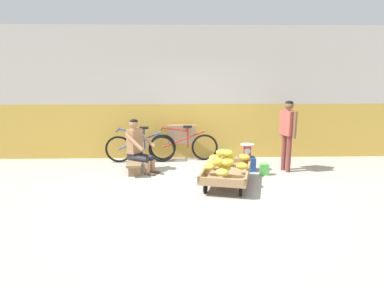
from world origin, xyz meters
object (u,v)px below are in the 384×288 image
object	(u,v)px
bicycle_near_left	(140,148)
low_bench	(135,162)
banana_cart	(226,173)
bicycle_far_left	(183,146)
weighing_scale	(247,150)
customer_adult	(288,128)
shopping_bag	(264,169)
vendor_seated	(138,146)
plastic_crate	(247,164)
sign_board	(182,141)

from	to	relation	value
bicycle_near_left	low_bench	bearing A→B (deg)	-92.14
banana_cart	bicycle_far_left	bearing A→B (deg)	113.20
weighing_scale	customer_adult	size ratio (longest dim) A/B	0.20
weighing_scale	bicycle_near_left	distance (m)	2.53
low_bench	bicycle_far_left	bearing A→B (deg)	39.99
banana_cart	shopping_bag	distance (m)	1.09
low_bench	bicycle_far_left	distance (m)	1.39
banana_cart	vendor_seated	world-z (taller)	vendor_seated
low_bench	plastic_crate	bearing A→B (deg)	-0.90
plastic_crate	shopping_bag	bearing A→B (deg)	-47.46
banana_cart	plastic_crate	distance (m)	1.13
weighing_scale	shopping_bag	xyz separation A→B (m)	(0.31, -0.34, -0.33)
bicycle_near_left	bicycle_far_left	world-z (taller)	same
plastic_crate	bicycle_near_left	xyz separation A→B (m)	(-2.41, 0.76, 0.20)
banana_cart	bicycle_near_left	world-z (taller)	bicycle_near_left
low_bench	shopping_bag	xyz separation A→B (m)	(2.74, -0.38, -0.08)
weighing_scale	sign_board	distance (m)	1.82
low_bench	customer_adult	xyz separation A→B (m)	(3.28, -0.09, 0.75)
vendor_seated	bicycle_far_left	world-z (taller)	vendor_seated
low_bench	sign_board	bearing A→B (deg)	47.45
shopping_bag	customer_adult	bearing A→B (deg)	28.21
vendor_seated	sign_board	bearing A→B (deg)	50.79
bicycle_near_left	sign_board	distance (m)	1.06
banana_cart	bicycle_far_left	size ratio (longest dim) A/B	0.96
banana_cart	shopping_bag	xyz separation A→B (m)	(0.88, 0.63, -0.12)
bicycle_near_left	shopping_bag	bearing A→B (deg)	-22.00
sign_board	customer_adult	world-z (taller)	customer_adult
vendor_seated	weighing_scale	xyz separation A→B (m)	(2.36, 0.01, -0.11)
weighing_scale	bicycle_far_left	world-z (taller)	bicycle_far_left
low_bench	customer_adult	world-z (taller)	customer_adult
bicycle_far_left	sign_board	bearing A→B (deg)	102.09
low_bench	plastic_crate	world-z (taller)	plastic_crate
banana_cart	weighing_scale	xyz separation A→B (m)	(0.57, 0.97, 0.21)
vendor_seated	weighing_scale	world-z (taller)	vendor_seated
sign_board	banana_cart	bearing A→B (deg)	-67.86
banana_cart	low_bench	bearing A→B (deg)	151.63
vendor_seated	plastic_crate	size ratio (longest dim) A/B	3.17
bicycle_far_left	shopping_bag	bearing A→B (deg)	-36.77
weighing_scale	sign_board	size ratio (longest dim) A/B	0.35
plastic_crate	shopping_bag	xyz separation A→B (m)	(0.31, -0.34, -0.03)
customer_adult	low_bench	bearing A→B (deg)	178.45
plastic_crate	weighing_scale	xyz separation A→B (m)	(0.00, -0.00, 0.30)
low_bench	plastic_crate	size ratio (longest dim) A/B	3.10
weighing_scale	bicycle_far_left	size ratio (longest dim) A/B	0.18
banana_cart	bicycle_near_left	distance (m)	2.53
sign_board	plastic_crate	bearing A→B (deg)	-38.62
bicycle_far_left	shopping_bag	xyz separation A→B (m)	(1.69, -1.26, -0.23)
banana_cart	shopping_bag	bearing A→B (deg)	35.75
bicycle_near_left	shopping_bag	size ratio (longest dim) A/B	6.92
customer_adult	shopping_bag	bearing A→B (deg)	-151.79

